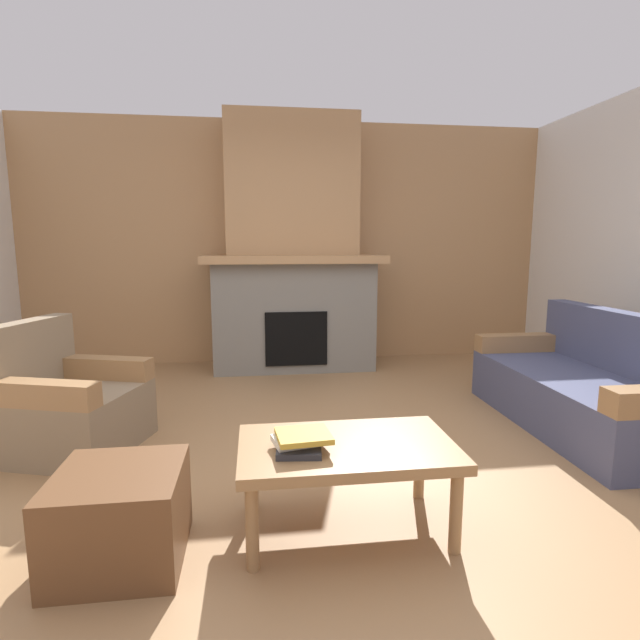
{
  "coord_description": "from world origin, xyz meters",
  "views": [
    {
      "loc": [
        -0.41,
        -2.68,
        1.34
      ],
      "look_at": [
        0.04,
        0.67,
        0.82
      ],
      "focal_mm": 27.35,
      "sensor_mm": 36.0,
      "label": 1
    }
  ],
  "objects": [
    {
      "name": "book_stack_near_edge",
      "position": [
        -0.22,
        -0.62,
        0.47
      ],
      "size": [
        0.27,
        0.24,
        0.08
      ],
      "color": "#2D2D33",
      "rests_on": "coffee_table"
    },
    {
      "name": "armchair",
      "position": [
        -1.65,
        0.59,
        0.29
      ],
      "size": [
        0.95,
        0.95,
        0.85
      ],
      "color": "#847056",
      "rests_on": "ground"
    },
    {
      "name": "wall_back_wood_panel",
      "position": [
        0.0,
        3.0,
        1.35
      ],
      "size": [
        6.0,
        0.12,
        2.7
      ],
      "primitive_type": "cube",
      "color": "tan",
      "rests_on": "ground"
    },
    {
      "name": "ottoman",
      "position": [
        -1.0,
        -0.67,
        0.2
      ],
      "size": [
        0.52,
        0.52,
        0.4
      ],
      "primitive_type": "cube",
      "color": "brown",
      "rests_on": "ground"
    },
    {
      "name": "couch",
      "position": [
        2.0,
        0.49,
        0.29
      ],
      "size": [
        0.86,
        1.81,
        0.85
      ],
      "color": "#474C6B",
      "rests_on": "ground"
    },
    {
      "name": "fireplace",
      "position": [
        0.0,
        2.62,
        1.16
      ],
      "size": [
        1.9,
        0.82,
        2.7
      ],
      "color": "gray",
      "rests_on": "ground"
    },
    {
      "name": "ground",
      "position": [
        0.0,
        0.0,
        0.0
      ],
      "size": [
        9.0,
        9.0,
        0.0
      ],
      "primitive_type": "plane",
      "color": "#9E754C"
    },
    {
      "name": "coffee_table",
      "position": [
        -0.0,
        -0.57,
        0.38
      ],
      "size": [
        1.0,
        0.6,
        0.43
      ],
      "color": "#997047",
      "rests_on": "ground"
    }
  ]
}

